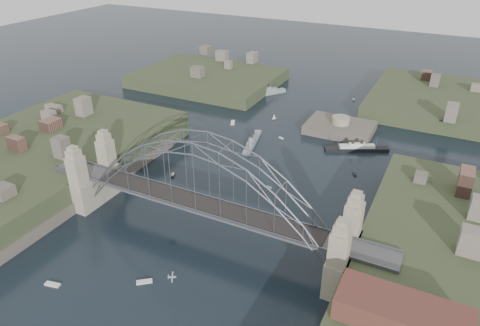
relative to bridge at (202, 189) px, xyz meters
name	(u,v)px	position (x,y,z in m)	size (l,w,h in m)	color
ground	(205,235)	(0.00, 0.00, -12.32)	(500.00, 500.00, 0.00)	black
bridge	(202,189)	(0.00, 0.00, 0.00)	(84.00, 13.80, 24.60)	#49484B
shore_west	(27,172)	(-57.32, 0.00, -10.35)	(50.50, 90.00, 12.00)	#303B21
headland_nw	(208,82)	(-55.00, 95.00, -11.82)	(60.00, 45.00, 9.00)	#303B21
headland_ne	(467,110)	(50.00, 110.00, -11.57)	(70.00, 55.00, 9.50)	#303B21
fort_island	(339,133)	(12.00, 70.00, -12.66)	(22.00, 16.00, 9.40)	#4E473C
wharf_shed	(402,314)	(44.00, -14.00, -2.32)	(20.00, 8.00, 4.00)	#592D26
naval_cruiser_near	(252,141)	(-10.65, 48.02, -11.52)	(5.88, 17.41, 5.19)	gray
naval_cruiser_far	(266,93)	(-25.57, 92.60, -11.36)	(12.60, 16.34, 6.16)	gray
ocean_liner	(357,148)	(20.67, 58.19, -11.57)	(18.94, 11.48, 4.88)	black
aeroplane	(171,277)	(4.85, -19.54, -6.74)	(1.72, 2.55, 0.41)	#BBBEC2
small_boat_a	(173,175)	(-21.81, 19.12, -12.04)	(1.66, 2.51, 1.43)	silver
small_boat_b	(269,187)	(4.96, 25.36, -12.17)	(1.78, 0.93, 0.45)	silver
small_boat_c	(144,282)	(-2.86, -18.42, -12.17)	(3.06, 2.71, 0.45)	silver
small_boat_d	(355,174)	(23.89, 42.79, -12.17)	(1.51, 2.06, 0.45)	silver
small_boat_e	(233,123)	(-24.17, 60.11, -12.17)	(2.82, 4.14, 0.45)	silver
small_boat_f	(281,138)	(-3.76, 55.82, -12.17)	(1.80, 1.15, 0.45)	silver
small_boat_h	(274,117)	(-12.31, 69.99, -11.35)	(1.40, 1.95, 2.38)	silver
small_boat_i	(368,251)	(34.76, 10.90, -12.04)	(2.75, 1.55, 1.43)	silver
small_boat_j	(53,285)	(-18.50, -27.17, -12.17)	(3.25, 1.63, 0.45)	silver
small_boat_k	(354,99)	(8.68, 103.09, -12.03)	(1.42, 1.77, 1.43)	silver
small_boat_l	(153,147)	(-37.86, 31.39, -12.17)	(1.24, 2.43, 0.45)	silver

